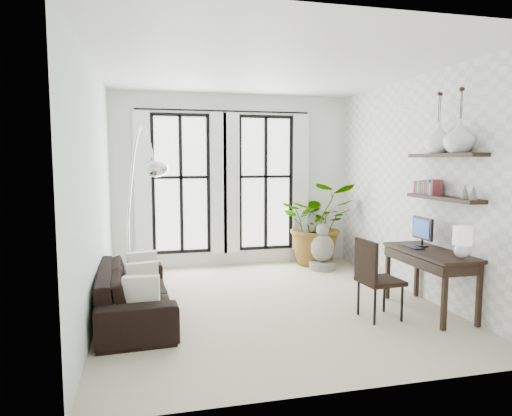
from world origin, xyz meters
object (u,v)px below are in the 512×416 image
object	(u,v)px
arc_lamp	(140,168)
sofa	(134,292)
plant	(318,223)
buddha	(322,250)
desk_chair	(374,274)
desk	(432,256)

from	to	relation	value
arc_lamp	sofa	bearing A→B (deg)	-99.60
plant	buddha	bearing A→B (deg)	-100.31
sofa	plant	distance (m)	4.08
plant	desk_chair	size ratio (longest dim) A/B	1.56
plant	desk_chair	world-z (taller)	plant
plant	buddha	size ratio (longest dim) A/B	1.86
desk	desk_chair	bearing A→B (deg)	-177.87
buddha	plant	bearing A→B (deg)	79.69
desk	arc_lamp	xyz separation A→B (m)	(-3.64, 1.35, 1.13)
plant	buddha	distance (m)	0.63
buddha	arc_lamp	bearing A→B (deg)	-158.85
arc_lamp	plant	bearing A→B (deg)	27.27
desk	sofa	bearing A→B (deg)	168.83
desk	buddha	xyz separation A→B (m)	(-0.47, 2.57, -0.40)
sofa	desk_chair	world-z (taller)	desk_chair
sofa	arc_lamp	xyz separation A→B (m)	(0.10, 0.61, 1.55)
arc_lamp	buddha	distance (m)	3.72
sofa	desk_chair	bearing A→B (deg)	-107.86
plant	arc_lamp	distance (m)	3.82
sofa	desk	distance (m)	3.84
plant	desk	xyz separation A→B (m)	(0.39, -3.02, -0.03)
desk_chair	arc_lamp	xyz separation A→B (m)	(-2.81, 1.38, 1.31)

